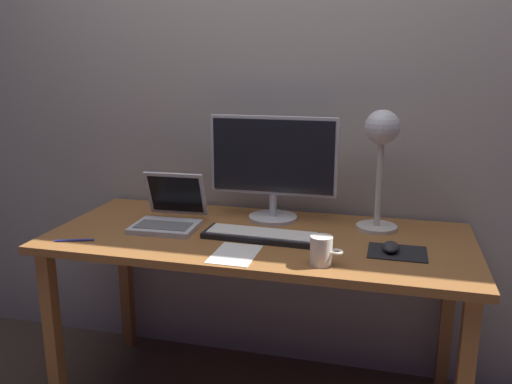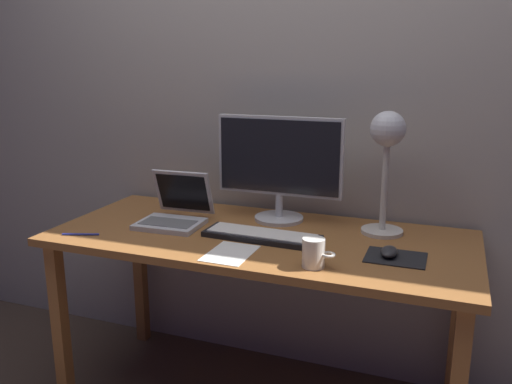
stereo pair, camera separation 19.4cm
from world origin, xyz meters
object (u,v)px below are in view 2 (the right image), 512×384
at_px(mouse, 389,252).
at_px(pen, 81,234).
at_px(keyboard_main, 262,235).
at_px(desk_lamp, 387,147).
at_px(monitor, 279,163).
at_px(laptop, 176,208).
at_px(coffee_mug, 314,253).

height_order(mouse, pen, mouse).
height_order(keyboard_main, desk_lamp, desk_lamp).
bearing_deg(monitor, desk_lamp, -2.96).
bearing_deg(mouse, laptop, 173.38).
xyz_separation_m(coffee_mug, pen, (-0.91, -0.00, -0.04)).
distance_m(desk_lamp, mouse, 0.41).
xyz_separation_m(desk_lamp, mouse, (0.06, -0.25, -0.32)).
height_order(desk_lamp, pen, desk_lamp).
bearing_deg(mouse, desk_lamp, 102.63).
bearing_deg(pen, desk_lamp, 21.92).
bearing_deg(mouse, coffee_mug, -141.42).
xyz_separation_m(desk_lamp, pen, (-1.07, -0.43, -0.33)).
xyz_separation_m(laptop, mouse, (0.87, -0.10, -0.04)).
distance_m(mouse, pen, 1.14).
height_order(desk_lamp, mouse, desk_lamp).
distance_m(keyboard_main, laptop, 0.41).
height_order(coffee_mug, pen, coffee_mug).
height_order(laptop, mouse, laptop).
bearing_deg(laptop, keyboard_main, -9.97).
bearing_deg(laptop, monitor, 24.55).
bearing_deg(monitor, laptop, -155.45).
relative_size(keyboard_main, desk_lamp, 0.95).
bearing_deg(keyboard_main, mouse, -3.74).
bearing_deg(monitor, keyboard_main, -86.91).
bearing_deg(desk_lamp, laptop, -169.26).
xyz_separation_m(keyboard_main, mouse, (0.47, -0.03, 0.01)).
relative_size(laptop, mouse, 2.87).
distance_m(laptop, desk_lamp, 0.87).
bearing_deg(pen, keyboard_main, 17.48).
relative_size(keyboard_main, pen, 3.18).
bearing_deg(desk_lamp, keyboard_main, -151.52).
height_order(monitor, coffee_mug, monitor).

